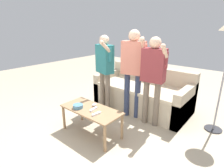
{
  "coord_description": "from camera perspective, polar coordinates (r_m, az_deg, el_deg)",
  "views": [
    {
      "loc": [
        1.75,
        -1.88,
        1.72
      ],
      "look_at": [
        -0.13,
        0.36,
        0.76
      ],
      "focal_mm": 29.02,
      "sensor_mm": 36.0,
      "label": 1
    }
  ],
  "objects": [
    {
      "name": "player_center",
      "position": [
        3.31,
        6.7,
        6.11
      ],
      "size": [
        0.53,
        0.36,
        1.65
      ],
      "color": "#2D3856",
      "rests_on": "ground"
    },
    {
      "name": "couch",
      "position": [
        3.97,
        9.65,
        -2.99
      ],
      "size": [
        1.97,
        0.96,
        0.85
      ],
      "color": "#B7A88E",
      "rests_on": "ground"
    },
    {
      "name": "coffee_table",
      "position": [
        2.95,
        -6.59,
        -8.84
      ],
      "size": [
        1.01,
        0.46,
        0.45
      ],
      "color": "#997551",
      "rests_on": "ground"
    },
    {
      "name": "player_right",
      "position": [
        3.09,
        12.84,
        3.7
      ],
      "size": [
        0.48,
        0.33,
        1.54
      ],
      "color": "#756656",
      "rests_on": "ground"
    },
    {
      "name": "game_remote_wand_far",
      "position": [
        2.87,
        -5.82,
        -7.9
      ],
      "size": [
        0.05,
        0.16,
        0.03
      ],
      "color": "white",
      "rests_on": "coffee_table"
    },
    {
      "name": "player_left",
      "position": [
        3.62,
        -2.35,
        6.15
      ],
      "size": [
        0.44,
        0.41,
        1.54
      ],
      "color": "#756656",
      "rests_on": "ground"
    },
    {
      "name": "snack_bowl",
      "position": [
        2.96,
        -10.66,
        -6.92
      ],
      "size": [
        0.16,
        0.16,
        0.06
      ],
      "primitive_type": "cylinder",
      "color": "teal",
      "rests_on": "coffee_table"
    },
    {
      "name": "game_remote_nunchuk",
      "position": [
        3.0,
        -5.59,
        -6.5
      ],
      "size": [
        0.06,
        0.09,
        0.05
      ],
      "color": "white",
      "rests_on": "coffee_table"
    },
    {
      "name": "ground_plane",
      "position": [
        3.09,
        -2.61,
        -15.63
      ],
      "size": [
        12.0,
        12.0,
        0.0
      ],
      "primitive_type": "plane",
      "color": "tan"
    },
    {
      "name": "game_remote_wand_near",
      "position": [
        2.73,
        -4.92,
        -9.33
      ],
      "size": [
        0.06,
        0.16,
        0.03
      ],
      "color": "white",
      "rests_on": "coffee_table"
    }
  ]
}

